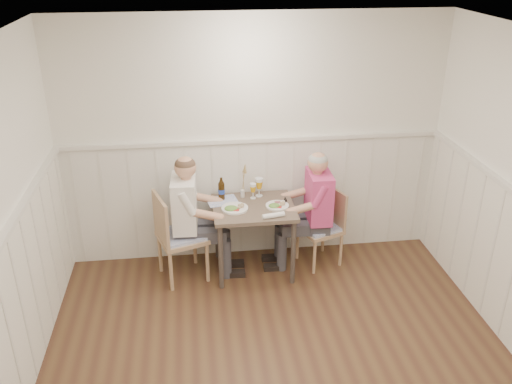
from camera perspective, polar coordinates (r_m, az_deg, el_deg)
room_shell at (r=3.52m, az=4.13°, el=-3.48°), size 4.04×4.54×2.60m
wainscot at (r=4.53m, az=2.13°, el=-8.61°), size 4.00×4.49×1.34m
dining_table at (r=5.53m, az=-0.26°, el=-2.50°), size 0.82×0.70×0.75m
chair_right at (r=5.81m, az=7.18°, el=-3.38°), size 0.50×0.50×0.83m
chair_left at (r=5.51m, az=-8.41°, el=-4.40°), size 0.57×0.57×0.95m
man_in_pink at (r=5.72m, az=6.11°, el=-2.76°), size 0.61×0.42×1.30m
diner_cream at (r=5.54m, az=-6.97°, el=-3.59°), size 0.63×0.44×1.34m
plate_man at (r=5.47m, az=2.18°, el=-1.36°), size 0.24×0.24×0.06m
plate_diner at (r=5.41m, az=-2.38°, el=-1.66°), size 0.27×0.27×0.07m
beer_glass_a at (r=5.64m, az=0.33°, el=0.83°), size 0.08×0.08×0.20m
beer_glass_b at (r=5.60m, az=-0.31°, el=0.37°), size 0.07×0.07×0.17m
beer_bottle at (r=5.59m, az=-3.66°, el=0.22°), size 0.07×0.07×0.24m
rolled_napkin at (r=5.25m, az=1.85°, el=-2.47°), size 0.23×0.09×0.05m
grass_vase at (r=5.61m, az=-1.44°, el=1.07°), size 0.04×0.04×0.38m
gingham_mat at (r=5.60m, az=-3.57°, el=-0.93°), size 0.35×0.30×0.01m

